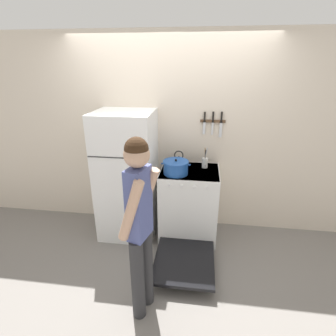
{
  "coord_description": "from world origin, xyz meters",
  "views": [
    {
      "loc": [
        0.43,
        -3.31,
        2.17
      ],
      "look_at": [
        0.05,
        -0.45,
        1.01
      ],
      "focal_mm": 28.0,
      "sensor_mm": 36.0,
      "label": 1
    }
  ],
  "objects": [
    {
      "name": "tea_kettle",
      "position": [
        0.15,
        -0.18,
        1.0
      ],
      "size": [
        0.19,
        0.15,
        0.21
      ],
      "color": "silver",
      "rests_on": "stove_range"
    },
    {
      "name": "person",
      "position": [
        -0.04,
        -1.52,
        0.96
      ],
      "size": [
        0.33,
        0.39,
        1.68
      ],
      "rotation": [
        0.0,
        0.0,
        1.3
      ],
      "color": "#2D2D30",
      "rests_on": "ground_plane"
    },
    {
      "name": "utensil_jar",
      "position": [
        0.48,
        -0.18,
        1.01
      ],
      "size": [
        0.07,
        0.08,
        0.26
      ],
      "color": "silver",
      "rests_on": "stove_range"
    },
    {
      "name": "dutch_oven_pot",
      "position": [
        0.14,
        -0.43,
        1.02
      ],
      "size": [
        0.35,
        0.31,
        0.19
      ],
      "color": "#1E4C9E",
      "rests_on": "stove_range"
    },
    {
      "name": "ground_plane",
      "position": [
        0.0,
        0.0,
        0.0
      ],
      "size": [
        14.0,
        14.0,
        0.0
      ],
      "primitive_type": "plane",
      "color": "slate"
    },
    {
      "name": "wall_back",
      "position": [
        0.0,
        0.03,
        1.27
      ],
      "size": [
        10.0,
        0.06,
        2.55
      ],
      "color": "beige",
      "rests_on": "ground_plane"
    },
    {
      "name": "stove_range",
      "position": [
        0.3,
        -0.34,
        0.46
      ],
      "size": [
        0.72,
        1.36,
        0.93
      ],
      "color": "white",
      "rests_on": "ground_plane"
    },
    {
      "name": "refrigerator",
      "position": [
        -0.5,
        -0.32,
        0.82
      ],
      "size": [
        0.71,
        0.67,
        1.65
      ],
      "color": "white",
      "rests_on": "ground_plane"
    },
    {
      "name": "wall_knife_strip",
      "position": [
        0.55,
        -0.02,
        1.5
      ],
      "size": [
        0.31,
        0.03,
        0.32
      ],
      "color": "brown"
    }
  ]
}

